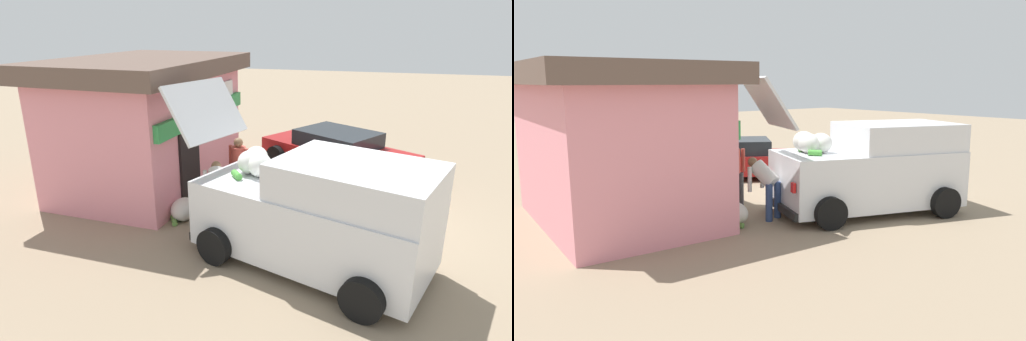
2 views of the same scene
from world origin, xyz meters
TOP-DOWN VIEW (x-y plane):
  - ground_plane at (0.00, 0.00)m, footprint 60.00×60.00m
  - storefront_bar at (0.37, 5.25)m, footprint 5.53×3.84m
  - delivery_van at (-2.48, 0.54)m, footprint 3.30×5.01m
  - parked_sedan at (2.72, 0.71)m, footprint 3.79×4.63m
  - vendor_standing at (-0.18, 2.71)m, footprint 0.45×0.53m
  - customer_bending at (-1.49, 2.76)m, footprint 0.75×0.65m
  - unloaded_banana_pile at (-1.43, 3.58)m, footprint 0.82×0.67m
  - paint_bucket at (2.04, 2.85)m, footprint 0.31×0.31m

SIDE VIEW (x-z plane):
  - ground_plane at x=0.00m, z-range 0.00..0.00m
  - paint_bucket at x=2.04m, z-range 0.00..0.40m
  - unloaded_banana_pile at x=-1.43m, z-range -0.02..0.44m
  - parked_sedan at x=2.72m, z-range -0.02..1.15m
  - customer_bending at x=-1.49m, z-range 0.15..1.45m
  - vendor_standing at x=-0.18m, z-range 0.12..1.68m
  - delivery_van at x=-2.48m, z-range -0.50..2.50m
  - storefront_bar at x=0.37m, z-range 0.06..3.31m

